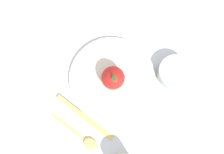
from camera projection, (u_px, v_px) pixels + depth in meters
ground_plane at (109, 80)px, 0.79m from camera, size 2.40×2.40×0.00m
dinner_plate at (112, 78)px, 0.78m from camera, size 0.27×0.27×0.02m
apple at (113, 78)px, 0.74m from camera, size 0.07×0.07×0.09m
side_bowl at (175, 72)px, 0.77m from camera, size 0.11×0.11×0.04m
knife at (80, 113)px, 0.77m from camera, size 0.18×0.14×0.01m
spoon at (86, 140)px, 0.75m from camera, size 0.15×0.12×0.01m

